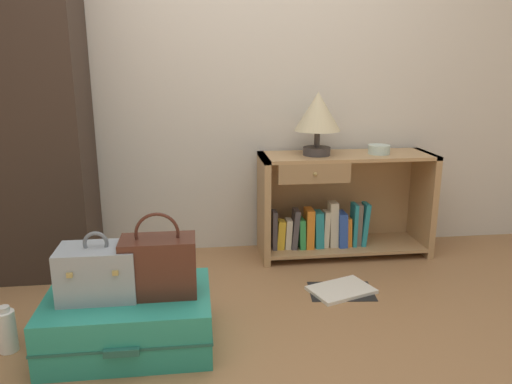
{
  "coord_description": "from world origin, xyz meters",
  "views": [
    {
      "loc": [
        -0.22,
        -1.73,
        1.23
      ],
      "look_at": [
        0.1,
        0.82,
        0.55
      ],
      "focal_mm": 34.72,
      "sensor_mm": 36.0,
      "label": 1
    }
  ],
  "objects": [
    {
      "name": "bookshelf",
      "position": [
        0.69,
        1.26,
        0.32
      ],
      "size": [
        1.1,
        0.37,
        0.67
      ],
      "color": "tan",
      "rests_on": "ground_plane"
    },
    {
      "name": "handbag",
      "position": [
        -0.39,
        0.29,
        0.38
      ],
      "size": [
        0.32,
        0.17,
        0.37
      ],
      "color": "#472319",
      "rests_on": "suitcase_large"
    },
    {
      "name": "suitcase_large",
      "position": [
        -0.54,
        0.3,
        0.12
      ],
      "size": [
        0.72,
        0.53,
        0.24
      ],
      "color": "teal",
      "rests_on": "ground_plane"
    },
    {
      "name": "bottle",
      "position": [
        -1.06,
        0.31,
        0.1
      ],
      "size": [
        0.08,
        0.08,
        0.21
      ],
      "color": "white",
      "rests_on": "ground_plane"
    },
    {
      "name": "train_case",
      "position": [
        -0.65,
        0.29,
        0.36
      ],
      "size": [
        0.33,
        0.22,
        0.3
      ],
      "color": "#8E99A3",
      "rests_on": "suitcase_large"
    },
    {
      "name": "open_book_on_floor",
      "position": [
        0.55,
        0.69,
        0.01
      ],
      "size": [
        0.39,
        0.33,
        0.02
      ],
      "color": "white",
      "rests_on": "ground_plane"
    },
    {
      "name": "bowl",
      "position": [
        0.93,
        1.23,
        0.69
      ],
      "size": [
        0.14,
        0.14,
        0.06
      ],
      "primitive_type": "cylinder",
      "color": "silver",
      "rests_on": "bookshelf"
    },
    {
      "name": "table_lamp",
      "position": [
        0.53,
        1.24,
        0.92
      ],
      "size": [
        0.29,
        0.29,
        0.39
      ],
      "color": "#3D3838",
      "rests_on": "bookshelf"
    },
    {
      "name": "ground_plane",
      "position": [
        0.0,
        0.0,
        0.0
      ],
      "size": [
        9.0,
        9.0,
        0.0
      ],
      "primitive_type": "plane",
      "color": "#9E7047"
    },
    {
      "name": "back_wall",
      "position": [
        0.0,
        1.5,
        1.3
      ],
      "size": [
        6.4,
        0.1,
        2.6
      ],
      "primitive_type": "cube",
      "color": "beige",
      "rests_on": "ground_plane"
    }
  ]
}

